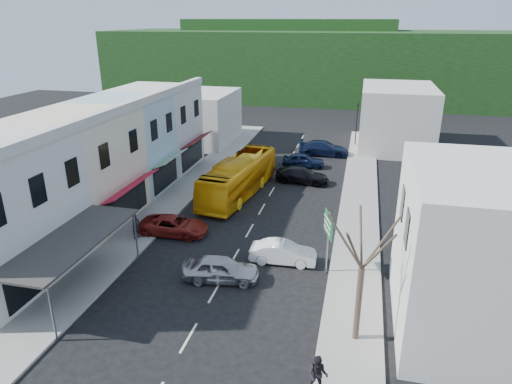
{
  "coord_description": "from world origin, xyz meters",
  "views": [
    {
      "loc": [
        7.17,
        -24.52,
        14.19
      ],
      "look_at": [
        0.0,
        6.0,
        2.2
      ],
      "focal_mm": 32.0,
      "sensor_mm": 36.0,
      "label": 1
    }
  ],
  "objects_px": {
    "direction_sign": "(327,243)",
    "street_tree": "(362,269)",
    "car_white": "(283,252)",
    "car_red": "(174,225)",
    "bus": "(239,178)",
    "car_silver": "(221,269)",
    "pedestrian_right": "(318,375)",
    "traffic_signal": "(357,123)",
    "pedestrian_left": "(136,227)"
  },
  "relations": [
    {
      "from": "street_tree",
      "to": "bus",
      "type": "bearing_deg",
      "value": 121.13
    },
    {
      "from": "pedestrian_right",
      "to": "traffic_signal",
      "type": "distance_m",
      "value": 39.51
    },
    {
      "from": "car_white",
      "to": "car_red",
      "type": "distance_m",
      "value": 8.38
    },
    {
      "from": "street_tree",
      "to": "direction_sign",
      "type": "bearing_deg",
      "value": 108.18
    },
    {
      "from": "pedestrian_left",
      "to": "direction_sign",
      "type": "xyz_separation_m",
      "value": [
        12.93,
        -1.42,
        0.97
      ]
    },
    {
      "from": "bus",
      "to": "pedestrian_right",
      "type": "height_order",
      "value": "bus"
    },
    {
      "from": "bus",
      "to": "car_red",
      "type": "distance_m",
      "value": 8.79
    },
    {
      "from": "bus",
      "to": "car_red",
      "type": "xyz_separation_m",
      "value": [
        -2.43,
        -8.4,
        -0.85
      ]
    },
    {
      "from": "bus",
      "to": "pedestrian_right",
      "type": "distance_m",
      "value": 22.58
    },
    {
      "from": "pedestrian_left",
      "to": "pedestrian_right",
      "type": "bearing_deg",
      "value": -106.65
    },
    {
      "from": "car_red",
      "to": "direction_sign",
      "type": "relative_size",
      "value": 1.16
    },
    {
      "from": "street_tree",
      "to": "car_silver",
      "type": "bearing_deg",
      "value": 154.96
    },
    {
      "from": "direction_sign",
      "to": "car_white",
      "type": "bearing_deg",
      "value": 147.71
    },
    {
      "from": "car_white",
      "to": "street_tree",
      "type": "bearing_deg",
      "value": -147.13
    },
    {
      "from": "car_white",
      "to": "traffic_signal",
      "type": "height_order",
      "value": "traffic_signal"
    },
    {
      "from": "pedestrian_right",
      "to": "street_tree",
      "type": "bearing_deg",
      "value": 74.73
    },
    {
      "from": "car_white",
      "to": "street_tree",
      "type": "distance_m",
      "value": 8.52
    },
    {
      "from": "pedestrian_right",
      "to": "pedestrian_left",
      "type": "bearing_deg",
      "value": 145.87
    },
    {
      "from": "direction_sign",
      "to": "traffic_signal",
      "type": "relative_size",
      "value": 0.74
    },
    {
      "from": "direction_sign",
      "to": "street_tree",
      "type": "bearing_deg",
      "value": -89.98
    },
    {
      "from": "car_silver",
      "to": "pedestrian_right",
      "type": "height_order",
      "value": "pedestrian_right"
    },
    {
      "from": "bus",
      "to": "car_silver",
      "type": "height_order",
      "value": "bus"
    },
    {
      "from": "pedestrian_right",
      "to": "car_white",
      "type": "bearing_deg",
      "value": 112.45
    },
    {
      "from": "car_red",
      "to": "traffic_signal",
      "type": "xyz_separation_m",
      "value": [
        11.6,
        27.11,
        1.96
      ]
    },
    {
      "from": "direction_sign",
      "to": "bus",
      "type": "bearing_deg",
      "value": 108.53
    },
    {
      "from": "bus",
      "to": "direction_sign",
      "type": "xyz_separation_m",
      "value": [
        8.37,
        -11.24,
        0.42
      ]
    },
    {
      "from": "bus",
      "to": "direction_sign",
      "type": "bearing_deg",
      "value": -46.13
    },
    {
      "from": "car_silver",
      "to": "pedestrian_left",
      "type": "bearing_deg",
      "value": 55.84
    },
    {
      "from": "car_red",
      "to": "pedestrian_right",
      "type": "xyz_separation_m",
      "value": [
        11.3,
        -12.36,
        0.3
      ]
    },
    {
      "from": "car_silver",
      "to": "traffic_signal",
      "type": "height_order",
      "value": "traffic_signal"
    },
    {
      "from": "bus",
      "to": "car_red",
      "type": "relative_size",
      "value": 2.52
    },
    {
      "from": "pedestrian_left",
      "to": "pedestrian_right",
      "type": "distance_m",
      "value": 17.33
    },
    {
      "from": "car_silver",
      "to": "pedestrian_left",
      "type": "distance_m",
      "value": 7.97
    },
    {
      "from": "car_silver",
      "to": "car_white",
      "type": "relative_size",
      "value": 1.0
    },
    {
      "from": "car_silver",
      "to": "pedestrian_left",
      "type": "xyz_separation_m",
      "value": [
        -7.12,
        3.58,
        0.3
      ]
    },
    {
      "from": "car_white",
      "to": "pedestrian_left",
      "type": "bearing_deg",
      "value": 83.26
    },
    {
      "from": "pedestrian_right",
      "to": "traffic_signal",
      "type": "xyz_separation_m",
      "value": [
        0.3,
        39.47,
        1.66
      ]
    },
    {
      "from": "car_red",
      "to": "pedestrian_right",
      "type": "relative_size",
      "value": 2.71
    },
    {
      "from": "car_white",
      "to": "pedestrian_left",
      "type": "distance_m",
      "value": 10.27
    },
    {
      "from": "bus",
      "to": "street_tree",
      "type": "xyz_separation_m",
      "value": [
        10.26,
        -17.0,
        2.3
      ]
    },
    {
      "from": "car_red",
      "to": "street_tree",
      "type": "bearing_deg",
      "value": -126.08
    },
    {
      "from": "bus",
      "to": "car_silver",
      "type": "bearing_deg",
      "value": -72.0
    },
    {
      "from": "pedestrian_left",
      "to": "traffic_signal",
      "type": "height_order",
      "value": "traffic_signal"
    },
    {
      "from": "car_red",
      "to": "pedestrian_right",
      "type": "distance_m",
      "value": 16.75
    },
    {
      "from": "car_red",
      "to": "street_tree",
      "type": "height_order",
      "value": "street_tree"
    },
    {
      "from": "street_tree",
      "to": "traffic_signal",
      "type": "height_order",
      "value": "street_tree"
    },
    {
      "from": "car_red",
      "to": "street_tree",
      "type": "distance_m",
      "value": 15.65
    },
    {
      "from": "car_red",
      "to": "pedestrian_left",
      "type": "xyz_separation_m",
      "value": [
        -2.13,
        -1.42,
        0.3
      ]
    },
    {
      "from": "bus",
      "to": "car_white",
      "type": "height_order",
      "value": "bus"
    },
    {
      "from": "car_red",
      "to": "direction_sign",
      "type": "distance_m",
      "value": 11.24
    }
  ]
}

